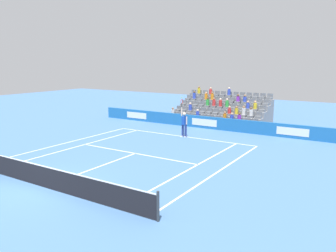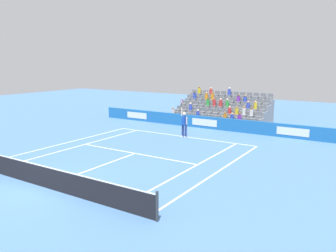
# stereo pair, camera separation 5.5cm
# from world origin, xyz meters

# --- Properties ---
(ground_plane) EXTENTS (80.00, 80.00, 0.00)m
(ground_plane) POSITION_xyz_m (0.00, 0.00, 0.00)
(ground_plane) COLOR #4C7AB2
(line_baseline) EXTENTS (10.97, 0.10, 0.01)m
(line_baseline) POSITION_xyz_m (0.00, -11.89, 0.00)
(line_baseline) COLOR white
(line_baseline) RESTS_ON ground
(line_service) EXTENTS (8.23, 0.10, 0.01)m
(line_service) POSITION_xyz_m (0.00, -6.40, 0.00)
(line_service) COLOR white
(line_service) RESTS_ON ground
(line_centre_service) EXTENTS (0.10, 6.40, 0.01)m
(line_centre_service) POSITION_xyz_m (0.00, -3.20, 0.00)
(line_centre_service) COLOR white
(line_centre_service) RESTS_ON ground
(line_singles_sideline_left) EXTENTS (0.10, 11.89, 0.01)m
(line_singles_sideline_left) POSITION_xyz_m (4.12, -5.95, 0.00)
(line_singles_sideline_left) COLOR white
(line_singles_sideline_left) RESTS_ON ground
(line_singles_sideline_right) EXTENTS (0.10, 11.89, 0.01)m
(line_singles_sideline_right) POSITION_xyz_m (-4.12, -5.95, 0.00)
(line_singles_sideline_right) COLOR white
(line_singles_sideline_right) RESTS_ON ground
(line_doubles_sideline_left) EXTENTS (0.10, 11.89, 0.01)m
(line_doubles_sideline_left) POSITION_xyz_m (5.49, -5.95, 0.00)
(line_doubles_sideline_left) COLOR white
(line_doubles_sideline_left) RESTS_ON ground
(line_doubles_sideline_right) EXTENTS (0.10, 11.89, 0.01)m
(line_doubles_sideline_right) POSITION_xyz_m (-5.49, -5.95, 0.00)
(line_doubles_sideline_right) COLOR white
(line_doubles_sideline_right) RESTS_ON ground
(line_centre_mark) EXTENTS (0.10, 0.20, 0.01)m
(line_centre_mark) POSITION_xyz_m (0.00, -11.79, 0.00)
(line_centre_mark) COLOR white
(line_centre_mark) RESTS_ON ground
(sponsor_barrier) EXTENTS (20.55, 0.22, 0.98)m
(sponsor_barrier) POSITION_xyz_m (0.00, -15.52, 0.49)
(sponsor_barrier) COLOR #1E66AD
(sponsor_barrier) RESTS_ON ground
(tennis_net) EXTENTS (11.97, 0.10, 1.07)m
(tennis_net) POSITION_xyz_m (0.00, 0.00, 0.49)
(tennis_net) COLOR #33383D
(tennis_net) RESTS_ON ground
(tennis_player) EXTENTS (0.53, 0.36, 2.85)m
(tennis_player) POSITION_xyz_m (-0.19, -11.82, 0.99)
(tennis_player) COLOR navy
(tennis_player) RESTS_ON ground
(stadium_stand) EXTENTS (8.06, 4.75, 3.01)m
(stadium_stand) POSITION_xyz_m (-0.00, -19.08, 0.83)
(stadium_stand) COLOR gray
(stadium_stand) RESTS_ON ground
(loose_tennis_ball) EXTENTS (0.07, 0.07, 0.07)m
(loose_tennis_ball) POSITION_xyz_m (-0.13, -1.83, 0.03)
(loose_tennis_ball) COLOR #D1E533
(loose_tennis_ball) RESTS_ON ground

